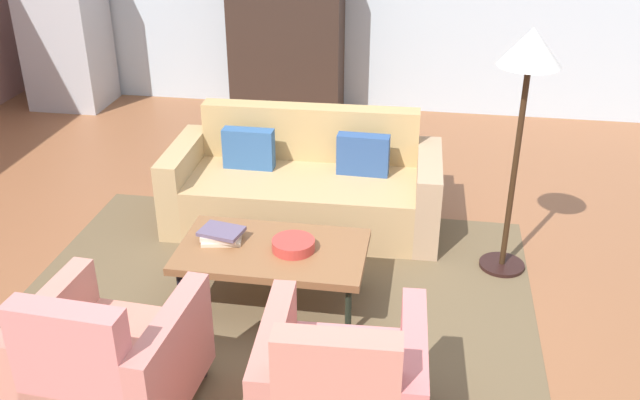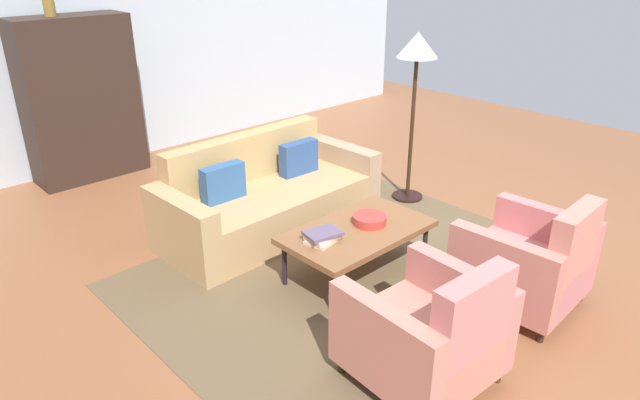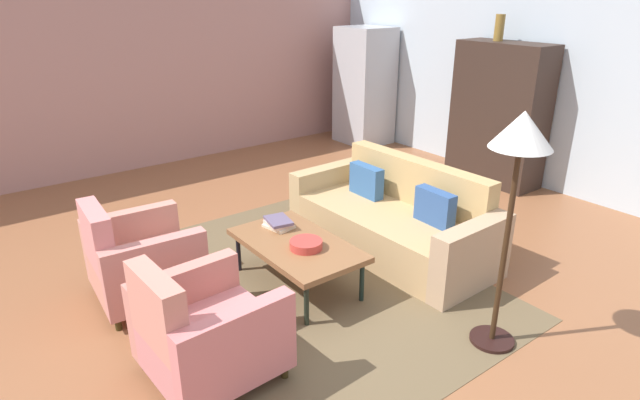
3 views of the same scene
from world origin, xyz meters
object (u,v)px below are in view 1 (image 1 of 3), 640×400
Objects in this scene: book_stack at (222,235)px; floor_lamp at (528,71)px; armchair_right at (341,392)px; armchair_left at (107,365)px; coffee_table at (272,253)px; refrigerator at (64,24)px; cabinet at (287,33)px; fruit_bowl at (293,245)px; couch at (305,186)px.

book_stack is 2.21m from floor_lamp.
armchair_right is at bearing -116.32° from floor_lamp.
coffee_table is at bearing 66.16° from armchair_left.
cabinet is at bearing 2.39° from refrigerator.
floor_lamp is (2.17, -2.96, 0.54)m from cabinet.
cabinet is at bearing 94.11° from armchair_left.
cabinet is at bearing 126.32° from floor_lamp.
fruit_bowl reaches higher than coffee_table.
fruit_bowl is (0.14, -0.00, 0.07)m from coffee_table.
couch is 2.41× the size of armchair_left.
couch is 1.77× the size of coffee_table.
armchair_left is at bearing -102.21° from book_stack.
couch is at bearing 96.79° from fruit_bowl.
cabinet reaches higher than fruit_bowl.
refrigerator is at bearing 132.93° from fruit_bowl.
fruit_bowl is at bearing 61.04° from armchair_left.
floor_lamp is at bearing -53.68° from cabinet.
floor_lamp reaches higher than couch.
couch is 1.23× the size of floor_lamp.
armchair_left is 1.24m from book_stack.
armchair_right is at bearing -62.65° from coffee_table.
book_stack reaches higher than coffee_table.
fruit_bowl is 0.16× the size of floor_lamp.
armchair_right is (0.60, -1.17, -0.03)m from coffee_table.
armchair_right is 0.48× the size of refrigerator.
book_stack is at bearing -160.83° from floor_lamp.
coffee_table is 4.39× the size of fruit_bowl.
coffee_table is at bearing -6.72° from book_stack.
book_stack is at bearing -85.09° from cabinet.
cabinet is (-1.26, 4.81, 0.56)m from armchair_right.
armchair_right is at bearing -51.40° from refrigerator.
cabinet reaches higher than armchair_right.
armchair_right reaches higher than fruit_bowl.
coffee_table is 0.16m from fruit_bowl.
book_stack is at bearing 175.21° from fruit_bowl.
refrigerator is at bearing 148.62° from floor_lamp.
couch is 1.98m from floor_lamp.
floor_lamp is (1.52, 0.69, 1.07)m from coffee_table.
refrigerator is (-2.81, 3.50, 0.47)m from book_stack.
armchair_right is 3.22× the size of fruit_bowl.
fruit_bowl is 3.76m from cabinet.
armchair_right is 0.49× the size of cabinet.
refrigerator reaches higher than armchair_right.
fruit_bowl is at bearing -4.79° from book_stack.
coffee_table is 1.31m from armchair_left.
armchair_right is 1.26m from fruit_bowl.
coffee_table is 0.67× the size of cabinet.
couch is 2.61m from cabinet.
cabinet reaches higher than floor_lamp.
couch is 1.21m from fruit_bowl.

